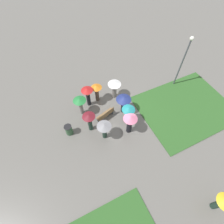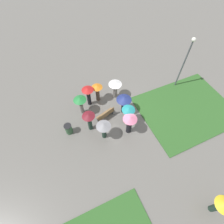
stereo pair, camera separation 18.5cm
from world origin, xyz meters
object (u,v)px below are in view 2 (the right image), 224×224
(crowd_person_white, at_px, (115,86))
(crowd_person_red, at_px, (88,93))
(crowd_person_navy, at_px, (124,101))
(crowd_person_teal, at_px, (128,112))
(crowd_person_orange, at_px, (97,90))
(crowd_person_maroon, at_px, (89,119))
(crowd_person_pink, at_px, (130,122))
(trash_bin, at_px, (69,129))
(lone_walker_far_path, at_px, (222,206))
(crowd_person_green, at_px, (80,102))
(crowd_person_grey, at_px, (104,128))
(lamp_post, at_px, (186,58))
(park_bench, at_px, (106,114))

(crowd_person_white, bearing_deg, crowd_person_red, 148.46)
(crowd_person_navy, xyz_separation_m, crowd_person_teal, (0.21, 1.12, 0.02))
(crowd_person_navy, bearing_deg, crowd_person_orange, 104.32)
(crowd_person_white, distance_m, crowd_person_maroon, 3.80)
(crowd_person_orange, height_order, crowd_person_pink, crowd_person_pink)
(trash_bin, height_order, lone_walker_far_path, lone_walker_far_path)
(crowd_person_red, bearing_deg, crowd_person_green, -152.78)
(crowd_person_white, xyz_separation_m, crowd_person_green, (3.19, 0.46, 0.08))
(crowd_person_green, bearing_deg, crowd_person_red, 85.90)
(crowd_person_white, height_order, lone_walker_far_path, lone_walker_far_path)
(crowd_person_orange, xyz_separation_m, crowd_person_green, (1.69, 0.74, 0.11))
(crowd_person_red, height_order, crowd_person_grey, crowd_person_red)
(lamp_post, xyz_separation_m, crowd_person_orange, (7.19, -1.35, -1.81))
(park_bench, bearing_deg, crowd_person_grey, 47.05)
(crowd_person_pink, height_order, crowd_person_green, crowd_person_pink)
(crowd_person_pink, bearing_deg, crowd_person_red, -33.63)
(lamp_post, height_order, crowd_person_maroon, lamp_post)
(trash_bin, xyz_separation_m, crowd_person_teal, (-4.42, 1.03, 0.93))
(crowd_person_orange, relative_size, crowd_person_teal, 0.93)
(crowd_person_white, bearing_deg, crowd_person_teal, -123.91)
(crowd_person_navy, distance_m, crowd_person_grey, 2.79)
(crowd_person_white, xyz_separation_m, crowd_person_grey, (2.41, 3.28, 0.01))
(lamp_post, height_order, crowd_person_grey, lamp_post)
(lamp_post, distance_m, crowd_person_maroon, 9.04)
(lamp_post, bearing_deg, lone_walker_far_path, 65.92)
(crowd_person_maroon, bearing_deg, crowd_person_navy, -179.03)
(park_bench, distance_m, crowd_person_teal, 1.99)
(park_bench, relative_size, crowd_person_grey, 0.91)
(crowd_person_pink, relative_size, crowd_person_white, 1.12)
(trash_bin, height_order, crowd_person_navy, crowd_person_navy)
(crowd_person_white, relative_size, crowd_person_green, 0.97)
(trash_bin, height_order, crowd_person_grey, crowd_person_grey)
(park_bench, relative_size, crowd_person_red, 0.82)
(crowd_person_red, height_order, lone_walker_far_path, crowd_person_red)
(crowd_person_grey, distance_m, crowd_person_teal, 2.17)
(park_bench, height_order, crowd_person_teal, crowd_person_teal)
(crowd_person_grey, bearing_deg, crowd_person_white, -96.99)
(park_bench, relative_size, crowd_person_green, 0.88)
(crowd_person_red, relative_size, lone_walker_far_path, 1.07)
(park_bench, distance_m, lone_walker_far_path, 9.24)
(crowd_person_maroon, xyz_separation_m, crowd_person_green, (0.08, -1.74, 0.04))
(crowd_person_green, bearing_deg, crowd_person_pink, 0.93)
(lamp_post, distance_m, trash_bin, 10.74)
(crowd_person_grey, height_order, lone_walker_far_path, lone_walker_far_path)
(crowd_person_orange, distance_m, crowd_person_teal, 3.38)
(crowd_person_pink, xyz_separation_m, crowd_person_grey, (1.87, -0.34, -0.06))
(crowd_person_pink, xyz_separation_m, crowd_person_green, (2.64, -3.16, 0.01))
(lone_walker_far_path, bearing_deg, crowd_person_white, 57.74)
(crowd_person_grey, relative_size, lone_walker_far_path, 0.96)
(trash_bin, bearing_deg, crowd_person_orange, -146.54)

